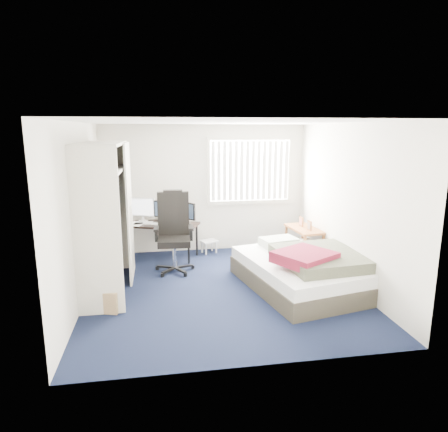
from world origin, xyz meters
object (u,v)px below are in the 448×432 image
office_chair (174,240)px  nightstand (304,231)px  desk (162,221)px  bed (304,269)px

office_chair → nightstand: 2.43m
desk → nightstand: (2.60, -0.59, -0.17)m
bed → office_chair: bearing=149.7°
nightstand → bed: size_ratio=0.39×
nightstand → bed: nightstand is taller
nightstand → office_chair: bearing=-175.6°
desk → nightstand: desk is taller
office_chair → nightstand: size_ratio=1.50×
desk → nightstand: 2.67m
office_chair → bed: bearing=-30.3°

